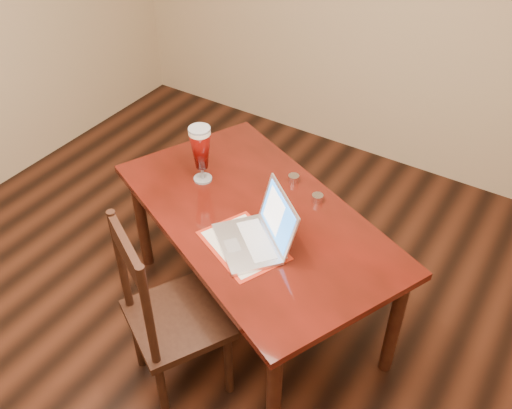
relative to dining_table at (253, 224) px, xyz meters
The scene contains 4 objects.
ground 0.90m from the dining_table, 92.81° to the right, with size 5.00×5.00×0.00m, color black.
room_shell 1.25m from the dining_table, 92.81° to the right, with size 4.51×5.01×2.71m.
dining_table is the anchor object (origin of this frame).
dining_chair 0.64m from the dining_table, 96.88° to the right, with size 0.61×0.60×1.07m.
Camera 1 is at (1.24, -1.26, 2.62)m, focal length 40.00 mm.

